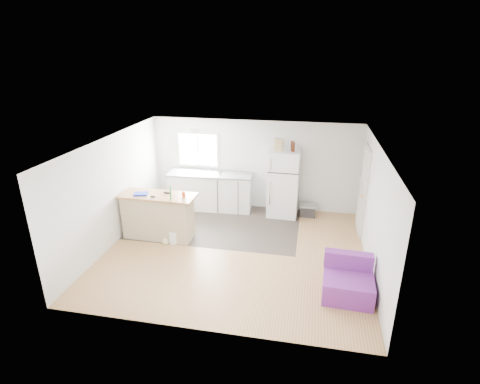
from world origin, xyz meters
name	(u,v)px	position (x,y,z in m)	size (l,w,h in m)	color
room	(235,200)	(0.00, 0.00, 1.20)	(5.51, 5.01, 2.41)	#A17843
vinyl_zone	(217,223)	(-0.73, 1.25, 0.00)	(4.05, 2.50, 0.00)	#332C26
window	(198,150)	(-1.55, 2.49, 1.55)	(1.18, 0.06, 0.98)	white
interior_door	(363,191)	(2.72, 1.55, 1.02)	(0.11, 0.92, 2.10)	white
ceiling_fixture	(195,130)	(-1.20, 1.20, 2.36)	(0.30, 0.30, 0.07)	white
kitchen_cabinets	(211,191)	(-1.13, 2.15, 0.51)	(2.29, 0.82, 1.30)	white
peninsula	(158,216)	(-1.87, 0.31, 0.53)	(1.74, 0.71, 1.06)	#C7B690
refrigerator	(284,183)	(0.83, 2.12, 0.87)	(0.79, 0.75, 1.75)	white
cooler	(308,210)	(1.49, 2.14, 0.16)	(0.42, 0.29, 0.32)	#2B2A2D
purple_seat	(348,282)	(2.27, -1.12, 0.26)	(0.90, 0.85, 0.71)	#7D2E96
cleaner_jug	(173,238)	(-1.44, 0.05, 0.15)	(0.18, 0.15, 0.34)	white
mop	(167,235)	(-1.57, 0.02, 0.23)	(0.31, 0.39, 1.43)	green
red_cup	(183,194)	(-1.23, 0.32, 1.12)	(0.08, 0.08, 0.12)	red
blue_tray	(141,194)	(-2.22, 0.25, 1.07)	(0.30, 0.22, 0.04)	#132AB5
tool_a	(167,193)	(-1.67, 0.44, 1.07)	(0.14, 0.05, 0.03)	black
tool_b	(153,197)	(-1.89, 0.15, 1.07)	(0.10, 0.04, 0.03)	black
cardboard_box	(279,145)	(0.68, 2.04, 1.90)	(0.20, 0.10, 0.30)	tan
bottle_left	(293,147)	(1.04, 2.01, 1.87)	(0.07, 0.07, 0.25)	#39160A
bottle_right	(292,146)	(1.00, 2.09, 1.87)	(0.07, 0.07, 0.25)	#39160A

